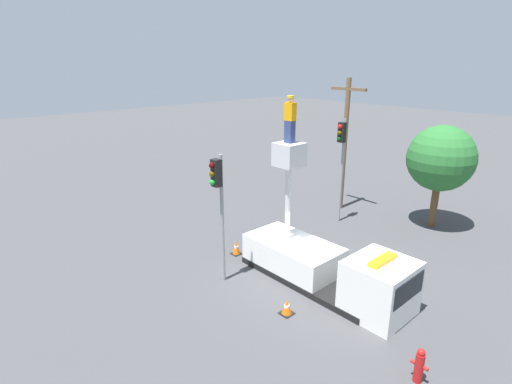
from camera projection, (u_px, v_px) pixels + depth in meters
ground_plane at (311, 279)px, 15.76m from camera, size 120.00×120.00×0.00m
bucket_truck at (323, 265)px, 15.11m from camera, size 6.90×2.17×5.27m
worker at (290, 119)px, 14.79m from camera, size 0.40×0.26×1.75m
traffic_light_pole at (218, 194)px, 14.55m from camera, size 0.34×0.57×5.06m
traffic_light_across at (341, 151)px, 20.24m from camera, size 0.34×0.57×5.47m
fire_hydrant at (419, 366)px, 10.61m from camera, size 0.48×0.24×1.04m
traffic_cone_rear at (236, 248)px, 17.76m from camera, size 0.42×0.42×0.63m
traffic_cone_curbside at (287, 307)px, 13.55m from camera, size 0.44×0.44×0.56m
tree_left_bg at (441, 159)px, 19.77m from camera, size 3.29×3.29×5.27m
utility_pole at (345, 140)px, 22.23m from camera, size 2.20×0.26×7.38m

